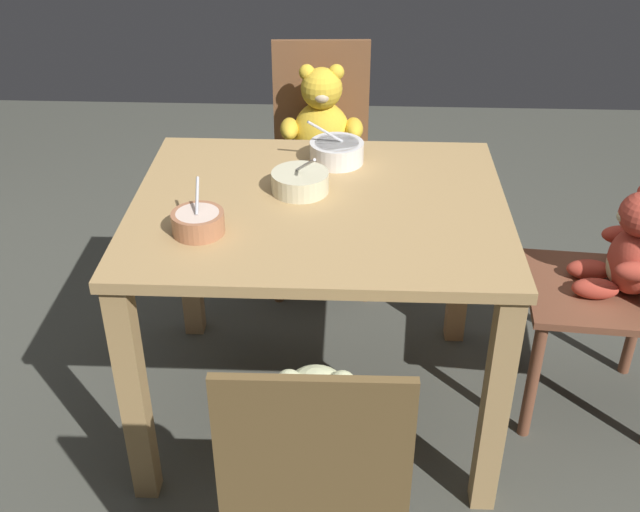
{
  "coord_description": "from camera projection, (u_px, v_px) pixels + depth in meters",
  "views": [
    {
      "loc": [
        0.08,
        -1.85,
        1.71
      ],
      "look_at": [
        0.0,
        0.05,
        0.52
      ],
      "focal_mm": 43.81,
      "sensor_mm": 36.0,
      "label": 1
    }
  ],
  "objects": [
    {
      "name": "porridge_bowl_white_far_center",
      "position": [
        337.0,
        152.0,
        2.29
      ],
      "size": [
        0.17,
        0.16,
        0.14
      ],
      "color": "white",
      "rests_on": "dining_table"
    },
    {
      "name": "dining_table",
      "position": [
        319.0,
        242.0,
        2.16
      ],
      "size": [
        1.01,
        0.83,
        0.72
      ],
      "color": "tan",
      "rests_on": "ground_plane"
    },
    {
      "name": "porridge_bowl_cream_center",
      "position": [
        300.0,
        181.0,
        2.14
      ],
      "size": [
        0.16,
        0.16,
        0.13
      ],
      "color": "beige",
      "rests_on": "dining_table"
    },
    {
      "name": "teddy_chair_near_right",
      "position": [
        627.0,
        269.0,
        2.22
      ],
      "size": [
        0.45,
        0.43,
        0.84
      ],
      "rotation": [
        0.0,
        0.0,
        3.06
      ],
      "color": "brown",
      "rests_on": "ground_plane"
    },
    {
      "name": "porridge_bowl_terracotta_near_left",
      "position": [
        198.0,
        222.0,
        1.94
      ],
      "size": [
        0.13,
        0.14,
        0.12
      ],
      "color": "#B1714D",
      "rests_on": "dining_table"
    },
    {
      "name": "teddy_chair_near_front",
      "position": [
        316.0,
        473.0,
        1.55
      ],
      "size": [
        0.37,
        0.38,
        0.89
      ],
      "rotation": [
        0.0,
        0.0,
        1.58
      ],
      "color": "brown",
      "rests_on": "ground_plane"
    },
    {
      "name": "teddy_chair_far_center",
      "position": [
        322.0,
        146.0,
        2.84
      ],
      "size": [
        0.4,
        0.39,
        0.9
      ],
      "rotation": [
        0.0,
        0.0,
        -1.52
      ],
      "color": "brown",
      "rests_on": "ground_plane"
    },
    {
      "name": "ground_plane",
      "position": [
        319.0,
        408.0,
        2.49
      ],
      "size": [
        5.2,
        5.2,
        0.04
      ],
      "color": "#46483F"
    }
  ]
}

